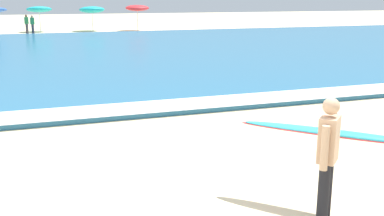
{
  "coord_description": "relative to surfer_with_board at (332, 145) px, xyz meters",
  "views": [
    {
      "loc": [
        -2.09,
        -4.92,
        2.97
      ],
      "look_at": [
        0.41,
        2.3,
        1.1
      ],
      "focal_mm": 42.63,
      "sensor_mm": 36.0,
      "label": 1
    }
  ],
  "objects": [
    {
      "name": "sea",
      "position": [
        -1.59,
        19.94,
        -0.96
      ],
      "size": [
        120.0,
        28.0,
        0.14
      ],
      "primitive_type": "cube",
      "color": "teal",
      "rests_on": "ground"
    },
    {
      "name": "surf_foam",
      "position": [
        -1.59,
        6.54,
        -0.88
      ],
      "size": [
        120.0,
        1.34,
        0.01
      ],
      "primitive_type": "cube",
      "color": "white",
      "rests_on": "sea"
    },
    {
      "name": "surfer_with_board",
      "position": [
        0.0,
        0.0,
        0.0
      ],
      "size": [
        2.11,
        2.22,
        1.73
      ],
      "color": "black",
      "rests_on": "ground"
    },
    {
      "name": "beach_umbrella_3",
      "position": [
        -2.97,
        37.63,
        0.89
      ],
      "size": [
        2.14,
        2.17,
        2.26
      ],
      "color": "beige",
      "rests_on": "ground"
    },
    {
      "name": "beach_umbrella_4",
      "position": [
        1.5,
        37.18,
        0.84
      ],
      "size": [
        2.23,
        2.26,
        2.22
      ],
      "color": "beige",
      "rests_on": "ground"
    },
    {
      "name": "beach_umbrella_5",
      "position": [
        5.4,
        36.26,
        0.98
      ],
      "size": [
        2.1,
        2.12,
        2.32
      ],
      "color": "beige",
      "rests_on": "ground"
    },
    {
      "name": "beachgoer_near_row_left",
      "position": [
        -3.61,
        34.16,
        -0.19
      ],
      "size": [
        0.32,
        0.2,
        1.58
      ],
      "color": "#383842",
      "rests_on": "ground"
    },
    {
      "name": "beachgoer_near_row_mid",
      "position": [
        -4.06,
        35.08,
        -0.19
      ],
      "size": [
        0.32,
        0.2,
        1.58
      ],
      "color": "#383842",
      "rests_on": "ground"
    }
  ]
}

